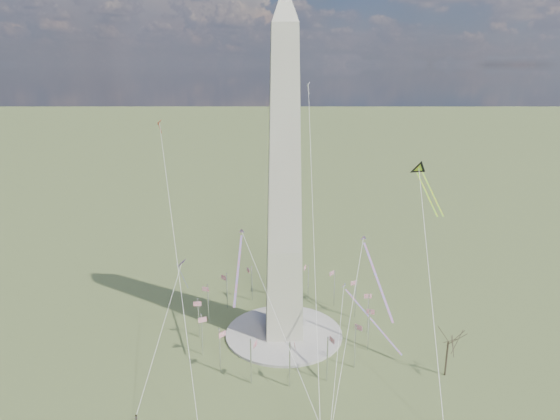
{
  "coord_description": "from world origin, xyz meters",
  "views": [
    {
      "loc": [
        -7.94,
        -137.22,
        80.32
      ],
      "look_at": [
        -1.22,
        0.0,
        40.26
      ],
      "focal_mm": 32.0,
      "sensor_mm": 36.0,
      "label": 1
    }
  ],
  "objects_px": {
    "washington_monument": "(284,184)",
    "tree_near": "(449,339)",
    "person_west": "(136,418)",
    "kite_delta_black": "(420,172)"
  },
  "relations": [
    {
      "from": "kite_delta_black",
      "to": "person_west",
      "type": "bearing_deg",
      "value": 21.16
    },
    {
      "from": "person_west",
      "to": "kite_delta_black",
      "type": "xyz_separation_m",
      "value": [
        78.48,
        46.07,
        48.2
      ]
    },
    {
      "from": "person_west",
      "to": "kite_delta_black",
      "type": "bearing_deg",
      "value": -132.89
    },
    {
      "from": "washington_monument",
      "to": "tree_near",
      "type": "distance_m",
      "value": 60.75
    },
    {
      "from": "washington_monument",
      "to": "kite_delta_black",
      "type": "distance_m",
      "value": 42.63
    },
    {
      "from": "tree_near",
      "to": "kite_delta_black",
      "type": "relative_size",
      "value": 0.9
    },
    {
      "from": "washington_monument",
      "to": "tree_near",
      "type": "height_order",
      "value": "washington_monument"
    },
    {
      "from": "washington_monument",
      "to": "kite_delta_black",
      "type": "bearing_deg",
      "value": 11.51
    },
    {
      "from": "tree_near",
      "to": "person_west",
      "type": "relative_size",
      "value": 7.66
    },
    {
      "from": "washington_monument",
      "to": "person_west",
      "type": "height_order",
      "value": "washington_monument"
    }
  ]
}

